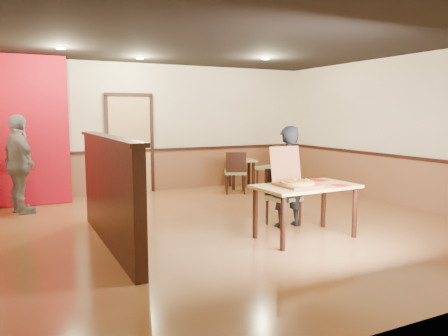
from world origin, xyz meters
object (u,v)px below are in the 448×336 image
at_px(main_table, 306,193).
at_px(pizza_box, 295,181).
at_px(diner, 287,177).
at_px(passerby, 20,164).
at_px(side_chair_right, 273,166).
at_px(condiment, 244,156).
at_px(side_table, 241,167).
at_px(diner_chair, 281,194).
at_px(side_chair_left, 236,171).

relative_size(main_table, pizza_box, 2.40).
xyz_separation_m(diner, passerby, (-3.63, 2.78, 0.09)).
bearing_deg(diner, side_chair_right, -115.70).
relative_size(side_chair_right, pizza_box, 1.71).
relative_size(diner, condiment, 9.46).
xyz_separation_m(main_table, pizza_box, (-0.18, -0.00, 0.18)).
relative_size(side_table, passerby, 0.45).
relative_size(diner_chair, side_chair_left, 0.96).
xyz_separation_m(side_chair_right, pizza_box, (-1.83, -3.41, 0.26)).
bearing_deg(diner_chair, main_table, -104.38).
bearing_deg(main_table, side_chair_right, 61.36).
xyz_separation_m(main_table, side_chair_right, (1.65, 3.41, -0.08)).
xyz_separation_m(side_chair_right, condiment, (-0.47, 0.50, 0.19)).
bearing_deg(diner, passerby, -34.29).
bearing_deg(pizza_box, side_chair_left, 73.71).
xyz_separation_m(side_chair_left, pizza_box, (-0.88, -3.42, 0.31)).
height_order(main_table, side_chair_left, side_chair_left).
bearing_deg(pizza_box, diner, 62.76).
height_order(side_chair_right, condiment, side_chair_right).
height_order(main_table, pizza_box, pizza_box).
relative_size(pizza_box, condiment, 3.67).
height_order(side_chair_right, side_table, side_chair_right).
bearing_deg(condiment, main_table, -106.84).
height_order(side_chair_right, pizza_box, pizza_box).
bearing_deg(side_chair_left, condiment, -110.86).
relative_size(side_chair_left, pizza_box, 1.53).
bearing_deg(passerby, condiment, -105.02).
distance_m(main_table, pizza_box, 0.25).
xyz_separation_m(side_chair_right, diner, (-1.53, -2.78, 0.21)).
bearing_deg(diner_chair, condiment, 64.77).
bearing_deg(passerby, diner_chair, -147.28).
relative_size(side_chair_right, condiment, 6.26).
bearing_deg(diner, condiment, -104.78).
height_order(side_chair_left, diner, diner).
height_order(side_chair_left, condiment, side_chair_left).
xyz_separation_m(passerby, pizza_box, (3.33, -3.41, -0.04)).
distance_m(side_chair_right, side_table, 0.79).
bearing_deg(side_table, passerby, -172.38).
distance_m(main_table, passerby, 4.89).
height_order(side_chair_left, passerby, passerby).
relative_size(side_table, diner, 0.50).
distance_m(side_chair_right, pizza_box, 3.88).
distance_m(diner, pizza_box, 0.70).
relative_size(diner_chair, condiment, 5.38).
relative_size(passerby, pizza_box, 2.87).
distance_m(diner_chair, passerby, 4.49).
bearing_deg(passerby, diner, -148.67).
bearing_deg(side_chair_right, condiment, -66.83).
bearing_deg(pizza_box, side_table, 69.54).
relative_size(passerby, condiment, 10.52).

